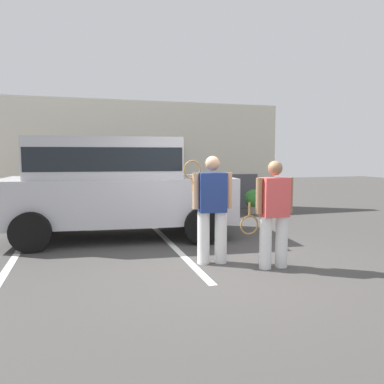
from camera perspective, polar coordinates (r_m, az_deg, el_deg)
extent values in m
plane|color=#423F3D|center=(5.84, 4.42, -11.41)|extent=(40.00, 40.00, 0.00)
cube|color=silver|center=(7.01, -25.35, -9.01)|extent=(0.12, 4.40, 0.01)
cube|color=silver|center=(7.11, -2.81, -8.26)|extent=(0.12, 4.40, 0.01)
cube|color=beige|center=(11.40, -6.43, 5.28)|extent=(8.22, 0.30, 3.29)
cube|color=#4C4C51|center=(11.26, -6.19, -0.31)|extent=(6.91, 0.10, 1.10)
cube|color=brown|center=(11.30, -3.67, 2.28)|extent=(0.90, 0.06, 2.10)
cube|color=#B7B7BC|center=(7.94, -10.91, -1.05)|extent=(4.76, 2.33, 0.90)
cube|color=#B7B7BC|center=(7.89, -12.85, 5.06)|extent=(3.05, 2.03, 0.80)
cube|color=black|center=(7.89, -12.85, 4.92)|extent=(3.00, 2.04, 0.44)
cylinder|color=black|center=(9.07, -1.04, -2.92)|extent=(0.74, 0.33, 0.72)
cylinder|color=black|center=(7.24, 1.60, -5.12)|extent=(0.74, 0.33, 0.72)
cylinder|color=black|center=(9.07, -20.74, -3.29)|extent=(0.74, 0.33, 0.72)
cylinder|color=black|center=(7.23, -23.25, -5.58)|extent=(0.74, 0.33, 0.72)
cylinder|color=white|center=(6.01, 4.39, -6.86)|extent=(0.19, 0.19, 0.82)
cylinder|color=white|center=(5.95, 1.75, -6.97)|extent=(0.19, 0.19, 0.82)
cube|color=navy|center=(5.86, 3.11, -0.07)|extent=(0.45, 0.31, 0.61)
sphere|color=tan|center=(5.84, 3.14, 4.37)|extent=(0.23, 0.23, 0.23)
cylinder|color=tan|center=(5.92, 5.59, 0.23)|extent=(0.10, 0.10, 0.56)
cylinder|color=tan|center=(5.81, 0.59, 0.15)|extent=(0.10, 0.10, 0.56)
torus|color=olive|center=(5.83, 0.04, 3.42)|extent=(0.29, 0.07, 0.29)
cylinder|color=olive|center=(5.85, 0.04, 1.11)|extent=(0.03, 0.03, 0.20)
cylinder|color=white|center=(5.93, 13.42, -7.34)|extent=(0.18, 0.18, 0.79)
cylinder|color=white|center=(5.81, 11.09, -7.56)|extent=(0.18, 0.18, 0.79)
cube|color=#E04C4C|center=(5.75, 12.41, -0.77)|extent=(0.41, 0.26, 0.59)
sphere|color=#8C6647|center=(5.72, 12.50, 3.57)|extent=(0.22, 0.22, 0.22)
cylinder|color=#8C6647|center=(5.87, 14.58, -0.44)|extent=(0.10, 0.10, 0.54)
cylinder|color=#8C6647|center=(5.64, 10.16, -0.60)|extent=(0.10, 0.10, 0.54)
torus|color=olive|center=(5.69, 8.68, -4.96)|extent=(0.37, 0.03, 0.37)
cylinder|color=olive|center=(5.65, 8.72, -2.62)|extent=(0.03, 0.03, 0.20)
cylinder|color=gray|center=(11.19, 9.32, -2.68)|extent=(0.34, 0.34, 0.21)
sphere|color=#387F33|center=(11.15, 9.35, -0.99)|extent=(0.54, 0.54, 0.54)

